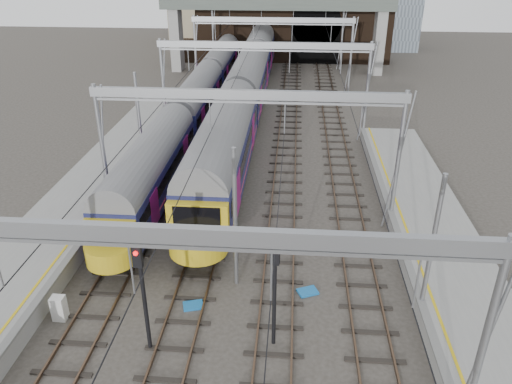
# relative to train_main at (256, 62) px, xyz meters

# --- Properties ---
(ground) EXTENTS (160.00, 160.00, 0.00)m
(ground) POSITION_rel_train_main_xyz_m (2.00, -39.10, -2.68)
(ground) COLOR #38332D
(ground) RESTS_ON ground
(platform_left) EXTENTS (4.32, 55.00, 1.12)m
(platform_left) POSITION_rel_train_main_xyz_m (-8.18, -36.60, -2.13)
(platform_left) COLOR gray
(platform_left) RESTS_ON ground
(platform_right) EXTENTS (4.32, 47.00, 1.12)m
(platform_right) POSITION_rel_train_main_xyz_m (12.18, -40.60, -2.13)
(platform_right) COLOR gray
(platform_right) RESTS_ON ground
(tracks) EXTENTS (14.40, 80.00, 0.22)m
(tracks) POSITION_rel_train_main_xyz_m (2.00, -24.10, -2.66)
(tracks) COLOR #4C3828
(tracks) RESTS_ON ground
(overhead_line) EXTENTS (16.80, 80.00, 8.00)m
(overhead_line) POSITION_rel_train_main_xyz_m (2.00, -17.62, 3.89)
(overhead_line) COLOR gray
(overhead_line) RESTS_ON ground
(retaining_wall) EXTENTS (28.00, 2.75, 9.00)m
(retaining_wall) POSITION_rel_train_main_xyz_m (3.40, 12.83, 1.65)
(retaining_wall) COLOR black
(retaining_wall) RESTS_ON ground
(overbridge) EXTENTS (28.00, 3.00, 9.25)m
(overbridge) POSITION_rel_train_main_xyz_m (2.00, 6.90, 4.59)
(overbridge) COLOR gray
(overbridge) RESTS_ON ground
(train_main) EXTENTS (3.12, 72.00, 5.26)m
(train_main) POSITION_rel_train_main_xyz_m (0.00, 0.00, 0.00)
(train_main) COLOR black
(train_main) RESTS_ON ground
(train_second) EXTENTS (2.58, 44.81, 4.51)m
(train_second) POSITION_rel_train_main_xyz_m (-4.00, -14.80, -0.33)
(train_second) COLOR black
(train_second) RESTS_ON ground
(signal_near_left) EXTENTS (0.37, 0.47, 5.04)m
(signal_near_left) POSITION_rel_train_main_xyz_m (-0.99, -41.76, 0.48)
(signal_near_left) COLOR black
(signal_near_left) RESTS_ON ground
(signal_near_centre) EXTENTS (0.38, 0.47, 4.93)m
(signal_near_centre) POSITION_rel_train_main_xyz_m (3.97, -41.06, 0.42)
(signal_near_centre) COLOR black
(signal_near_centre) RESTS_ON ground
(relay_cabinet) EXTENTS (0.59, 0.49, 1.16)m
(relay_cabinet) POSITION_rel_train_main_xyz_m (-5.35, -40.25, -2.10)
(relay_cabinet) COLOR silver
(relay_cabinet) RESTS_ON ground
(equip_cover_a) EXTENTS (1.03, 0.85, 0.10)m
(equip_cover_a) POSITION_rel_train_main_xyz_m (0.24, -38.99, -2.63)
(equip_cover_a) COLOR #1766AF
(equip_cover_a) RESTS_ON ground
(equip_cover_b) EXTENTS (1.09, 0.95, 0.11)m
(equip_cover_b) POSITION_rel_train_main_xyz_m (5.41, -37.59, -2.63)
(equip_cover_b) COLOR #1766AF
(equip_cover_b) RESTS_ON ground
(equip_cover_c) EXTENTS (0.90, 0.64, 0.10)m
(equip_cover_c) POSITION_rel_train_main_xyz_m (8.16, -32.80, -2.63)
(equip_cover_c) COLOR #1766AF
(equip_cover_c) RESTS_ON ground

